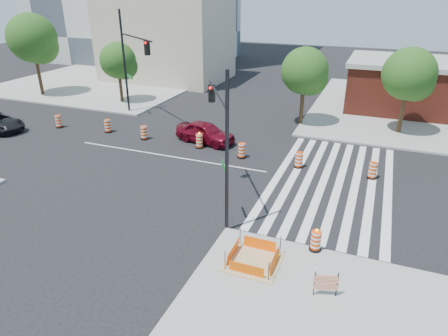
# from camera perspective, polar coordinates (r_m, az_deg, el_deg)

# --- Properties ---
(ground) EXTENTS (120.00, 120.00, 0.00)m
(ground) POSITION_cam_1_polar(r_m,az_deg,el_deg) (27.51, -8.03, 1.71)
(ground) COLOR black
(ground) RESTS_ON ground
(sidewalk_ne) EXTENTS (22.00, 22.00, 0.15)m
(sidewalk_ne) POSITION_cam_1_polar(r_m,az_deg,el_deg) (41.61, 28.22, 7.03)
(sidewalk_ne) COLOR gray
(sidewalk_ne) RESTS_ON ground
(sidewalk_nw) EXTENTS (22.00, 22.00, 0.15)m
(sidewalk_nw) POSITION_cam_1_polar(r_m,az_deg,el_deg) (51.52, -16.05, 11.88)
(sidewalk_nw) COLOR gray
(sidewalk_nw) RESTS_ON ground
(crosswalk_east) EXTENTS (6.75, 13.50, 0.01)m
(crosswalk_east) POSITION_cam_1_polar(r_m,az_deg,el_deg) (24.41, 15.06, -1.99)
(crosswalk_east) COLOR silver
(crosswalk_east) RESTS_ON ground
(lane_centerline) EXTENTS (14.00, 0.12, 0.01)m
(lane_centerline) POSITION_cam_1_polar(r_m,az_deg,el_deg) (27.51, -8.03, 1.72)
(lane_centerline) COLOR silver
(lane_centerline) RESTS_ON ground
(excavation_pit) EXTENTS (2.20, 2.20, 0.90)m
(excavation_pit) POSITION_cam_1_polar(r_m,az_deg,el_deg) (17.00, 4.19, -13.03)
(excavation_pit) COLOR tan
(excavation_pit) RESTS_ON ground
(brick_storefront) EXTENTS (16.50, 8.50, 4.60)m
(brick_storefront) POSITION_cam_1_polar(r_m,az_deg,el_deg) (41.10, 28.84, 9.99)
(brick_storefront) COLOR maroon
(brick_storefront) RESTS_ON ground
(beige_midrise) EXTENTS (14.00, 10.00, 10.00)m
(beige_midrise) POSITION_cam_1_polar(r_m,az_deg,el_deg) (50.76, -8.21, 18.03)
(beige_midrise) COLOR #BCAC90
(beige_midrise) RESTS_ON ground
(red_coupe) EXTENTS (4.80, 2.66, 1.55)m
(red_coupe) POSITION_cam_1_polar(r_m,az_deg,el_deg) (29.45, -2.69, 5.10)
(red_coupe) COLOR #610817
(red_coupe) RESTS_ON ground
(signal_pole_se) EXTENTS (3.00, 4.87, 7.41)m
(signal_pole_se) POSITION_cam_1_polar(r_m,az_deg,el_deg) (18.59, -0.39, 5.66)
(signal_pole_se) COLOR black
(signal_pole_se) RESTS_ON ground
(signal_pole_nw) EXTENTS (5.41, 4.01, 8.71)m
(signal_pole_nw) POSITION_cam_1_polar(r_m,az_deg,el_deg) (35.29, -13.17, 15.41)
(signal_pole_nw) COLOR black
(signal_pole_nw) RESTS_ON ground
(pit_drum) EXTENTS (0.54, 0.54, 1.07)m
(pit_drum) POSITION_cam_1_polar(r_m,az_deg,el_deg) (17.85, 12.97, -10.16)
(pit_drum) COLOR black
(pit_drum) RESTS_ON ground
(barricade) EXTENTS (0.88, 0.31, 1.07)m
(barricade) POSITION_cam_1_polar(r_m,az_deg,el_deg) (15.55, 14.36, -15.61)
(barricade) COLOR #E53C04
(barricade) RESTS_ON ground
(tree_north_a) EXTENTS (4.85, 4.85, 8.25)m
(tree_north_a) POSITION_cam_1_polar(r_m,az_deg,el_deg) (46.18, -25.58, 16.05)
(tree_north_a) COLOR #382314
(tree_north_a) RESTS_ON ground
(tree_north_b) EXTENTS (3.46, 3.43, 5.83)m
(tree_north_b) POSITION_cam_1_polar(r_m,az_deg,el_deg) (40.65, -14.81, 14.35)
(tree_north_b) COLOR #382314
(tree_north_b) RESTS_ON ground
(tree_north_c) EXTENTS (3.72, 3.72, 6.32)m
(tree_north_c) POSITION_cam_1_polar(r_m,az_deg,el_deg) (33.15, 11.52, 13.08)
(tree_north_c) COLOR #382314
(tree_north_c) RESTS_ON ground
(tree_north_d) EXTENTS (3.90, 3.89, 6.61)m
(tree_north_d) POSITION_cam_1_polar(r_m,az_deg,el_deg) (33.25, 24.95, 11.71)
(tree_north_d) COLOR #382314
(tree_north_d) RESTS_ON ground
(median_drum_0) EXTENTS (0.60, 0.60, 1.02)m
(median_drum_0) POSITION_cam_1_polar(r_m,az_deg,el_deg) (35.43, -22.54, 6.12)
(median_drum_0) COLOR black
(median_drum_0) RESTS_ON ground
(median_drum_1) EXTENTS (0.60, 0.60, 1.02)m
(median_drum_1) POSITION_cam_1_polar(r_m,az_deg,el_deg) (32.95, -16.27, 5.73)
(median_drum_1) COLOR black
(median_drum_1) RESTS_ON ground
(median_drum_2) EXTENTS (0.60, 0.60, 1.02)m
(median_drum_2) POSITION_cam_1_polar(r_m,az_deg,el_deg) (30.72, -11.35, 4.90)
(median_drum_2) COLOR black
(median_drum_2) RESTS_ON ground
(median_drum_3) EXTENTS (0.60, 0.60, 1.18)m
(median_drum_3) POSITION_cam_1_polar(r_m,az_deg,el_deg) (28.53, -3.53, 3.82)
(median_drum_3) COLOR black
(median_drum_3) RESTS_ON ground
(median_drum_4) EXTENTS (0.60, 0.60, 1.02)m
(median_drum_4) POSITION_cam_1_polar(r_m,az_deg,el_deg) (26.82, 2.54, 2.43)
(median_drum_4) COLOR black
(median_drum_4) RESTS_ON ground
(median_drum_5) EXTENTS (0.60, 0.60, 1.02)m
(median_drum_5) POSITION_cam_1_polar(r_m,az_deg,el_deg) (25.79, 10.65, 1.08)
(median_drum_5) COLOR black
(median_drum_5) RESTS_ON ground
(median_drum_6) EXTENTS (0.60, 0.60, 1.02)m
(median_drum_6) POSITION_cam_1_polar(r_m,az_deg,el_deg) (25.50, 20.47, -0.40)
(median_drum_6) COLOR black
(median_drum_6) RESTS_ON ground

